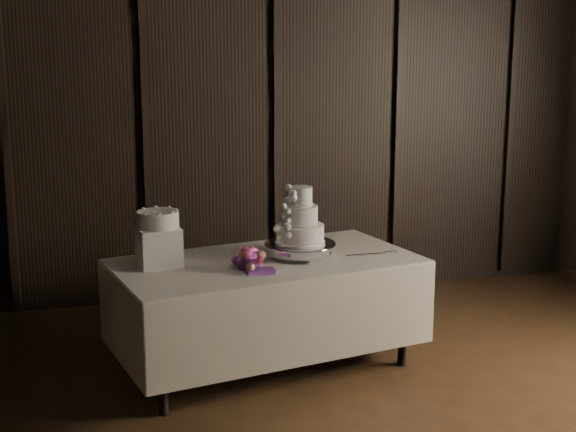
{
  "coord_description": "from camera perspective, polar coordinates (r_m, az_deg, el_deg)",
  "views": [
    {
      "loc": [
        -1.56,
        -3.17,
        2.14
      ],
      "look_at": [
        -0.31,
        1.85,
        1.05
      ],
      "focal_mm": 50.0,
      "sensor_mm": 36.0,
      "label": 1
    }
  ],
  "objects": [
    {
      "name": "display_table",
      "position": [
        5.42,
        -1.55,
        -6.64
      ],
      "size": [
        2.17,
        1.44,
        0.76
      ],
      "rotation": [
        0.0,
        0.0,
        0.22
      ],
      "color": "beige",
      "rests_on": "ground"
    },
    {
      "name": "small_cake",
      "position": [
        5.19,
        -9.25,
        -0.23
      ],
      "size": [
        0.35,
        0.35,
        0.11
      ],
      "primitive_type": "cylinder",
      "rotation": [
        0.0,
        0.0,
        0.38
      ],
      "color": "white",
      "rests_on": "box_pedestal"
    },
    {
      "name": "room",
      "position": [
        3.59,
        11.99,
        1.36
      ],
      "size": [
        6.08,
        7.08,
        3.08
      ],
      "color": "black",
      "rests_on": "ground"
    },
    {
      "name": "bouquet",
      "position": [
        5.1,
        -2.8,
        -3.13
      ],
      "size": [
        0.29,
        0.38,
        0.18
      ],
      "primitive_type": null,
      "rotation": [
        0.0,
        0.0,
        -0.02
      ],
      "color": "#BD3F52",
      "rests_on": "display_table"
    },
    {
      "name": "cake_stand",
      "position": [
        5.4,
        0.86,
        -2.42
      ],
      "size": [
        0.55,
        0.55,
        0.09
      ],
      "primitive_type": "cylinder",
      "rotation": [
        0.0,
        0.0,
        -0.15
      ],
      "color": "silver",
      "rests_on": "display_table"
    },
    {
      "name": "wedding_cake",
      "position": [
        5.33,
        0.62,
        -0.42
      ],
      "size": [
        0.37,
        0.32,
        0.39
      ],
      "rotation": [
        0.0,
        0.0,
        0.43
      ],
      "color": "white",
      "rests_on": "cake_stand"
    },
    {
      "name": "box_pedestal",
      "position": [
        5.23,
        -9.18,
        -2.15
      ],
      "size": [
        0.3,
        0.3,
        0.25
      ],
      "primitive_type": "cube",
      "rotation": [
        0.0,
        0.0,
        0.15
      ],
      "color": "white",
      "rests_on": "display_table"
    },
    {
      "name": "cake_knife",
      "position": [
        5.46,
        5.53,
        -2.74
      ],
      "size": [
        0.37,
        0.03,
        0.01
      ],
      "primitive_type": "cube",
      "rotation": [
        0.0,
        0.0,
        0.02
      ],
      "color": "silver",
      "rests_on": "display_table"
    }
  ]
}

